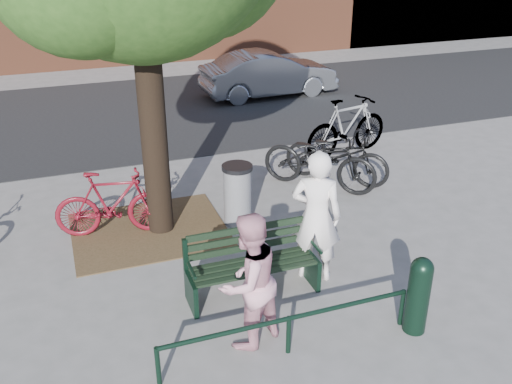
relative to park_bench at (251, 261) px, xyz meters
name	(u,v)px	position (x,y,z in m)	size (l,w,h in m)	color
ground	(253,294)	(0.00, -0.08, -0.48)	(90.00, 90.00, 0.00)	gray
dirt_pit	(149,230)	(-1.00, 2.12, -0.47)	(2.40, 2.00, 0.02)	brown
road	(144,112)	(0.00, 8.42, -0.47)	(40.00, 7.00, 0.01)	black
park_bench	(251,261)	(0.00, 0.00, 0.00)	(1.74, 0.54, 0.97)	black
guard_railing	(289,324)	(0.00, -1.28, -0.08)	(3.06, 0.06, 0.51)	black
person_left	(316,216)	(0.95, 0.07, 0.46)	(0.68, 0.45, 1.88)	white
person_right	(248,282)	(-0.36, -0.93, 0.36)	(0.81, 0.63, 1.68)	pink
bollard	(419,293)	(1.60, -1.43, 0.07)	(0.27, 0.27, 1.02)	black
litter_bin	(238,194)	(0.44, 1.92, 0.04)	(0.50, 0.50, 1.02)	gray
bicycle_b	(113,203)	(-1.50, 2.21, 0.06)	(0.51, 1.80, 1.08)	#5F0D17
bicycle_c	(320,159)	(2.28, 2.70, 0.09)	(0.76, 2.18, 1.14)	black
bicycle_d	(347,127)	(3.55, 4.02, 0.15)	(0.59, 2.08, 1.25)	gray
bicycle_e	(337,155)	(2.72, 2.86, 0.06)	(0.71, 2.03, 1.07)	black
parked_car	(269,74)	(3.64, 8.82, 0.15)	(1.32, 3.80, 1.25)	gray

